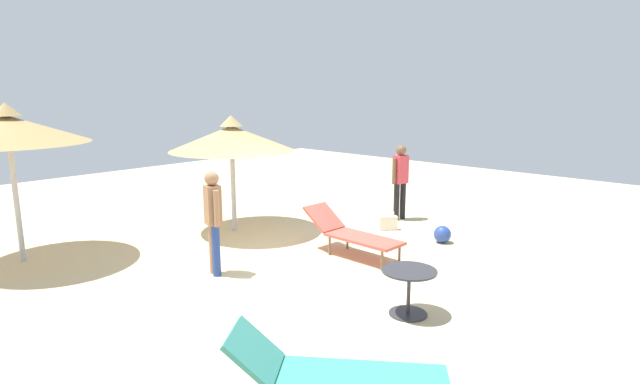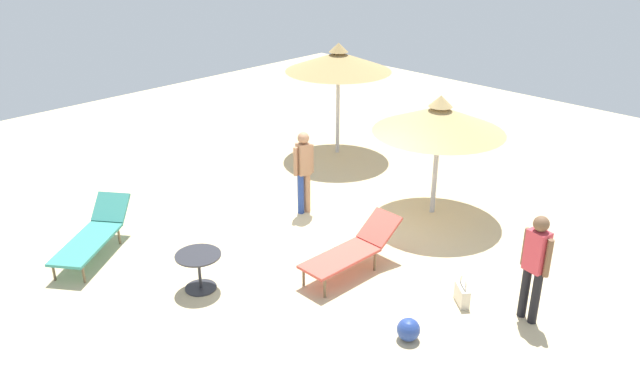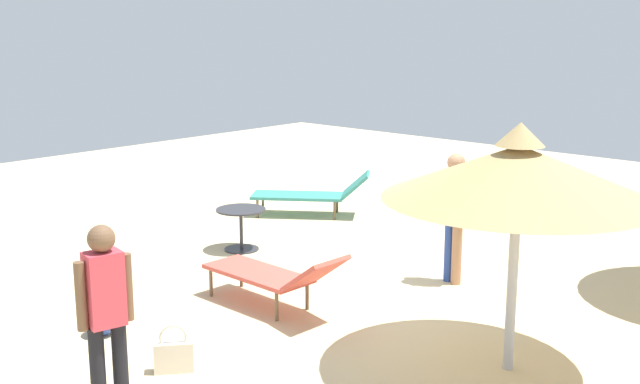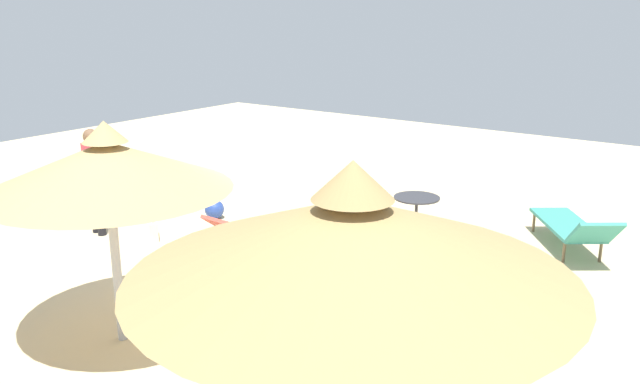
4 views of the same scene
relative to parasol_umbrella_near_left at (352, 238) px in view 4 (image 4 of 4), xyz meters
The scene contains 10 objects.
ground 5.51m from the parasol_umbrella_near_left, 131.80° to the left, with size 24.00×24.00×0.10m, color beige.
parasol_umbrella_near_left is the anchor object (origin of this frame).
parasol_umbrella_center 3.91m from the parasol_umbrella_near_left, 162.63° to the left, with size 2.55×2.55×2.42m.
lounge_chair_front 6.04m from the parasol_umbrella_near_left, 135.60° to the left, with size 0.64×1.96×0.80m.
lounge_chair_far_right 7.05m from the parasol_umbrella_near_left, 93.89° to the left, with size 1.70×2.01×0.78m.
person_standing_edge 3.78m from the parasol_umbrella_near_left, 122.19° to the left, with size 0.28×0.42×1.70m.
person_standing_near_right 7.69m from the parasol_umbrella_near_left, 155.07° to the left, with size 0.48×0.28×1.71m.
handbag 7.24m from the parasol_umbrella_near_left, 149.33° to the left, with size 0.38×0.35×0.48m.
side_table_round 6.96m from the parasol_umbrella_near_left, 113.89° to the left, with size 0.73×0.73×0.62m.
beach_ball 7.93m from the parasol_umbrella_near_left, 140.70° to the left, with size 0.34×0.34×0.34m, color navy.
Camera 4 is at (5.16, -6.59, 3.52)m, focal length 36.89 mm.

